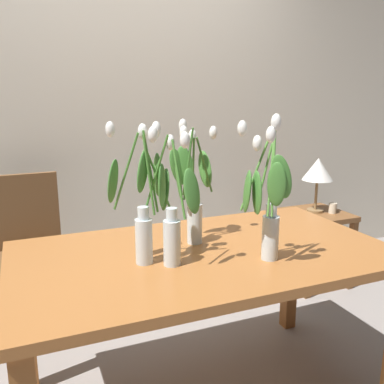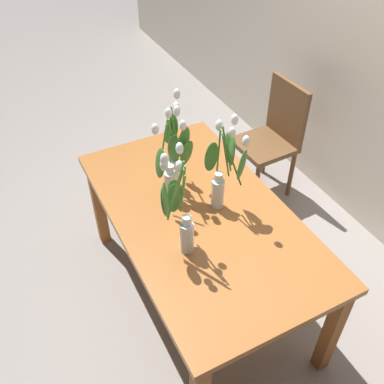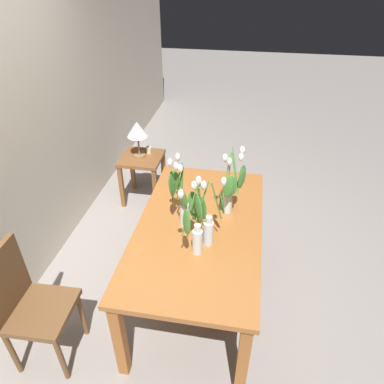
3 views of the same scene
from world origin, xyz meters
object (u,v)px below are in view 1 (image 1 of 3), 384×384
Objects in this scene: tulip_vase_2 at (146,206)px; pillar_candle at (333,208)px; dining_table at (204,270)px; tulip_vase_0 at (170,219)px; table_lamp at (318,171)px; tulip_vase_1 at (267,206)px; dining_chair at (28,244)px; tulip_vase_3 at (192,192)px; side_table at (315,228)px.

tulip_vase_2 reaches higher than pillar_candle.
tulip_vase_0 is at bearing -153.77° from dining_table.
tulip_vase_1 is at bearing -136.08° from table_lamp.
dining_table is 2.73× the size of tulip_vase_1.
tulip_vase_1 is 1.56m from dining_chair.
tulip_vase_2 reaches higher than tulip_vase_3.
side_table is (1.27, 0.70, -0.54)m from tulip_vase_3.
dining_chair is (-0.44, 1.03, -0.44)m from tulip_vase_2.
side_table is (1.46, 0.93, -0.50)m from tulip_vase_0.
tulip_vase_1 is at bearing -136.40° from side_table.
dining_chair is (-0.70, 1.01, -0.12)m from dining_table.
tulip_vase_1 reaches higher than tulip_vase_0.
dining_table is at bearing 26.23° from tulip_vase_0.
tulip_vase_2 is 1.21m from dining_chair.
pillar_candle is at bearing -41.11° from table_lamp.
pillar_candle is (1.56, 0.87, -0.34)m from tulip_vase_0.
pillar_candle is (2.07, -0.23, 0.06)m from dining_chair.
tulip_vase_1 reaches higher than dining_table.
tulip_vase_1 is 1.07× the size of tulip_vase_3.
side_table is at bearing -113.24° from table_lamp.
tulip_vase_1 is 1.06× the size of tulip_vase_2.
table_lamp is (0.01, 0.02, 0.42)m from side_table.
tulip_vase_0 is 1.82m from pillar_candle.
table_lamp is at bearing 33.87° from dining_table.
tulip_vase_2 is (-0.26, -0.02, 0.32)m from dining_table.
tulip_vase_1 is 1.47× the size of table_lamp.
tulip_vase_1 is (0.36, -0.11, 0.04)m from tulip_vase_0.
table_lamp is at bearing 29.75° from tulip_vase_2.
tulip_vase_2 is at bearing 134.58° from tulip_vase_0.
pillar_candle is (1.20, 0.98, -0.38)m from tulip_vase_1.
tulip_vase_0 is 1.75m from table_lamp.
tulip_vase_0 is at bearing 162.34° from tulip_vase_1.
tulip_vase_1 is at bearing -140.56° from pillar_candle.
tulip_vase_2 is at bearing -150.25° from table_lamp.
tulip_vase_3 is 1.48m from table_lamp.
tulip_vase_3 is 1.38× the size of table_lamp.
tulip_vase_3 is (-0.00, 0.14, 0.32)m from dining_table.
tulip_vase_3 is (0.25, 0.16, -0.00)m from tulip_vase_2.
tulip_vase_3 is 1.20m from dining_chair.
tulip_vase_1 is at bearing -54.43° from dining_chair.
dining_chair reaches higher than pillar_candle.
pillar_candle is at bearing 39.44° from tulip_vase_1.
dining_table is 0.35m from tulip_vase_0.
pillar_candle is (1.37, 0.64, -0.38)m from tulip_vase_3.
dining_table is 2.89× the size of tulip_vase_2.
tulip_vase_3 is 7.31× the size of pillar_candle.
tulip_vase_0 is at bearing -147.03° from table_lamp.
dining_chair is at bearing 113.12° from tulip_vase_2.
side_table is (1.97, -0.17, -0.09)m from dining_chair.
tulip_vase_1 reaches higher than dining_chair.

